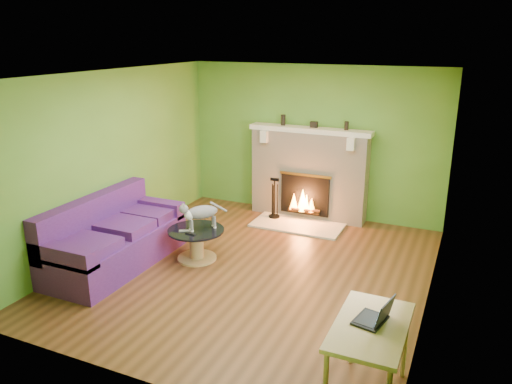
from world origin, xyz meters
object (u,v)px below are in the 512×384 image
Objects in this scene: desk at (370,334)px; cat at (202,215)px; sofa at (112,239)px; coffee_table at (196,242)px.

cat is (-2.75, 1.94, -0.00)m from desk.
sofa is at bearing -106.37° from cat.
coffee_table is 0.41m from cat.
desk is 3.36m from cat.
sofa reaches higher than cat.
desk is at bearing 6.73° from cat.
desk reaches higher than coffee_table.
coffee_table is 0.78× the size of desk.
sofa reaches higher than desk.
sofa is 1.28m from cat.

